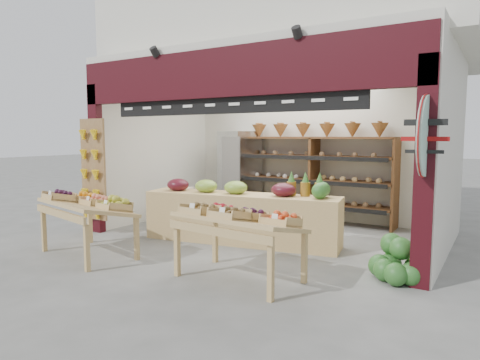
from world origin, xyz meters
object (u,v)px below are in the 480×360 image
object	(u,v)px
display_table_right	(236,218)
watermelon_pile	(399,264)
refrigerator	(240,173)
mid_counter	(240,216)
display_table_left	(88,204)
back_shelving	(314,160)
cardboard_stack	(191,211)

from	to	relation	value
display_table_right	watermelon_pile	size ratio (longest dim) A/B	2.18
refrigerator	mid_counter	distance (m)	2.64
refrigerator	display_table_left	bearing A→B (deg)	-75.25
back_shelving	cardboard_stack	world-z (taller)	back_shelving
display_table_left	watermelon_pile	size ratio (longest dim) A/B	2.29
mid_counter	watermelon_pile	xyz separation A→B (m)	(2.60, -0.54, -0.25)
back_shelving	refrigerator	distance (m)	1.76
refrigerator	watermelon_pile	distance (m)	4.89
watermelon_pile	back_shelving	bearing A→B (deg)	128.47
display_table_right	mid_counter	bearing A→B (deg)	120.20
refrigerator	display_table_right	size ratio (longest dim) A/B	1.16
refrigerator	cardboard_stack	distance (m)	1.67
refrigerator	display_table_right	bearing A→B (deg)	-41.03
cardboard_stack	mid_counter	bearing A→B (deg)	-23.58
back_shelving	display_table_right	size ratio (longest dim) A/B	2.05
refrigerator	display_table_right	world-z (taller)	refrigerator
refrigerator	back_shelving	bearing A→B (deg)	20.78
cardboard_stack	watermelon_pile	distance (m)	4.34
display_table_right	cardboard_stack	bearing A→B (deg)	138.01
back_shelving	display_table_right	bearing A→B (deg)	-82.05
display_table_right	watermelon_pile	world-z (taller)	display_table_right
cardboard_stack	display_table_right	distance (m)	3.32
cardboard_stack	mid_counter	world-z (taller)	mid_counter
mid_counter	refrigerator	bearing A→B (deg)	121.95
cardboard_stack	display_table_left	distance (m)	2.47
cardboard_stack	display_table_right	world-z (taller)	display_table_right
mid_counter	display_table_right	distance (m)	1.78
display_table_left	refrigerator	bearing A→B (deg)	87.02
back_shelving	display_table_left	bearing A→B (deg)	-115.56
mid_counter	display_table_left	xyz separation A→B (m)	(-1.58, -1.74, 0.30)
back_shelving	mid_counter	distance (m)	2.46
display_table_left	watermelon_pile	world-z (taller)	display_table_left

